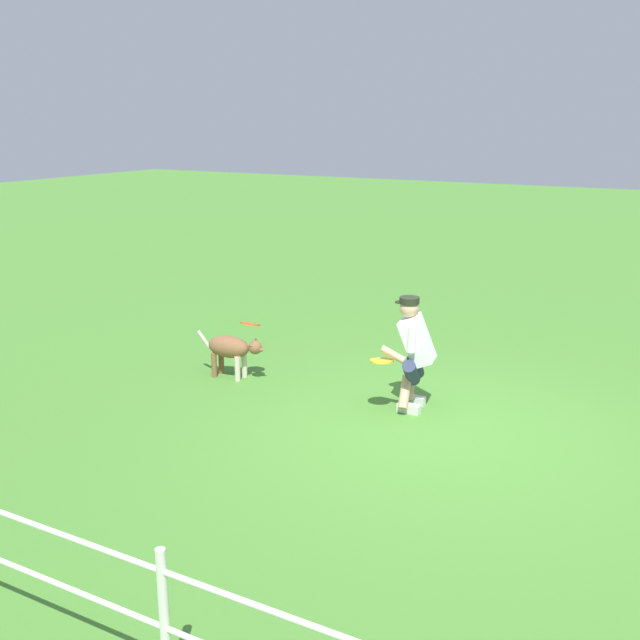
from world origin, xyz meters
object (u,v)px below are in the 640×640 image
at_px(person, 413,350).
at_px(frisbee_held, 382,361).
at_px(dog, 232,349).
at_px(frisbee_flying, 250,324).

xyz_separation_m(person, frisbee_held, (0.25, 0.29, -0.09)).
height_order(person, frisbee_held, person).
height_order(dog, frisbee_held, frisbee_held).
bearing_deg(frisbee_held, dog, -4.41).
relative_size(person, frisbee_flying, 5.16).
distance_m(dog, frisbee_held, 2.16).
relative_size(person, dog, 1.30).
bearing_deg(frisbee_held, frisbee_flying, -5.54).
distance_m(person, frisbee_held, 0.40).
bearing_deg(person, frisbee_held, 38.35).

